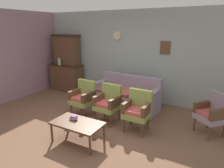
# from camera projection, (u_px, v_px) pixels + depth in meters

# --- Properties ---
(ground_plane) EXTENTS (7.68, 7.68, 0.00)m
(ground_plane) POSITION_uv_depth(u_px,v_px,m) (85.00, 135.00, 4.17)
(ground_plane) COLOR brown
(wall_back_with_decor) EXTENTS (6.40, 0.09, 2.70)m
(wall_back_with_decor) POSITION_uv_depth(u_px,v_px,m) (135.00, 56.00, 6.01)
(wall_back_with_decor) COLOR #939E99
(wall_back_with_decor) RESTS_ON ground
(side_cabinet) EXTENTS (1.16, 0.55, 0.93)m
(side_cabinet) POSITION_uv_depth(u_px,v_px,m) (67.00, 77.00, 7.08)
(side_cabinet) COLOR brown
(side_cabinet) RESTS_ON ground
(cabinet_upper_hutch) EXTENTS (0.99, 0.38, 1.03)m
(cabinet_upper_hutch) POSITION_uv_depth(u_px,v_px,m) (67.00, 49.00, 6.87)
(cabinet_upper_hutch) COLOR brown
(cabinet_upper_hutch) RESTS_ON side_cabinet
(vase_on_cabinet) EXTENTS (0.11, 0.11, 0.24)m
(vase_on_cabinet) POSITION_uv_depth(u_px,v_px,m) (59.00, 62.00, 6.82)
(vase_on_cabinet) COLOR tan
(vase_on_cabinet) RESTS_ON side_cabinet
(floral_couch) EXTENTS (1.91, 0.95, 0.90)m
(floral_couch) POSITION_uv_depth(u_px,v_px,m) (125.00, 97.00, 5.52)
(floral_couch) COLOR gray
(floral_couch) RESTS_ON ground
(armchair_row_middle) EXTENTS (0.56, 0.53, 0.90)m
(armchair_row_middle) POSITION_uv_depth(u_px,v_px,m) (83.00, 97.00, 5.02)
(armchair_row_middle) COLOR #849947
(armchair_row_middle) RESTS_ON ground
(armchair_by_doorway) EXTENTS (0.55, 0.52, 0.90)m
(armchair_by_doorway) POSITION_uv_depth(u_px,v_px,m) (108.00, 102.00, 4.67)
(armchair_by_doorway) COLOR #849947
(armchair_by_doorway) RESTS_ON ground
(armchair_near_cabinet) EXTENTS (0.52, 0.49, 0.90)m
(armchair_near_cabinet) POSITION_uv_depth(u_px,v_px,m) (138.00, 109.00, 4.27)
(armchair_near_cabinet) COLOR #849947
(armchair_near_cabinet) RESTS_ON ground
(wingback_chair_by_fireplace) EXTENTS (0.71, 0.71, 0.90)m
(wingback_chair_by_fireplace) POSITION_uv_depth(u_px,v_px,m) (213.00, 112.00, 4.11)
(wingback_chair_by_fireplace) COLOR gray
(wingback_chair_by_fireplace) RESTS_ON ground
(coffee_table) EXTENTS (1.00, 0.56, 0.42)m
(coffee_table) POSITION_uv_depth(u_px,v_px,m) (77.00, 125.00, 3.84)
(coffee_table) COLOR brown
(coffee_table) RESTS_ON ground
(book_stack_on_table) EXTENTS (0.16, 0.09, 0.09)m
(book_stack_on_table) POSITION_uv_depth(u_px,v_px,m) (74.00, 118.00, 3.94)
(book_stack_on_table) COLOR #895163
(book_stack_on_table) RESTS_ON coffee_table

